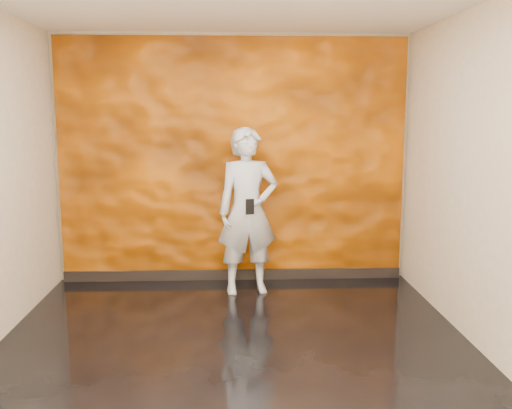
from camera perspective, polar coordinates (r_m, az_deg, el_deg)
name	(u,v)px	position (r m, az deg, el deg)	size (l,w,h in m)	color
room	(234,179)	(4.53, -2.23, 2.52)	(4.02, 4.02, 2.81)	black
feature_wall	(233,161)	(6.49, -2.33, 4.36)	(3.90, 0.06, 2.75)	#DF6600
baseboard	(234,274)	(6.69, -2.25, -7.01)	(3.90, 0.04, 0.12)	black
man	(248,211)	(6.06, -0.83, -0.67)	(0.65, 0.42, 1.78)	#979AA6
phone	(250,207)	(5.78, -0.62, -0.22)	(0.09, 0.02, 0.16)	black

